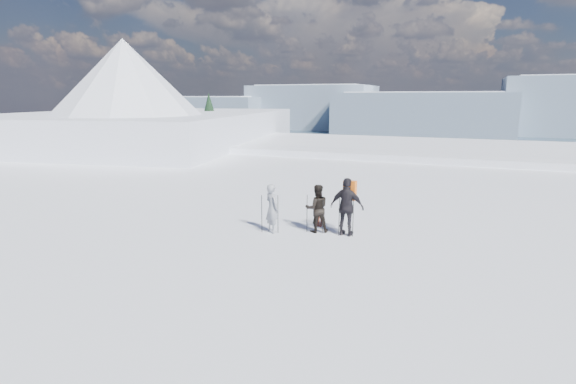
# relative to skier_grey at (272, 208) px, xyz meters

# --- Properties ---
(lake_basin) EXTENTS (820.00, 820.00, 71.62)m
(lake_basin) POSITION_rel_skier_grey_xyz_m (2.75, 26.51, -7.35)
(lake_basin) COLOR white
(lake_basin) RESTS_ON ground
(far_mountain_range) EXTENTS (770.00, 110.00, 53.00)m
(far_mountain_range) POSITION_rel_skier_grey_xyz_m (32.35, 451.29, -8.04)
(far_mountain_range) COLOR slate
(far_mountain_range) RESTS_ON ground
(near_ridge) EXTENTS (31.37, 35.68, 25.62)m
(near_ridge) POSITION_rel_skier_grey_xyz_m (-23.80, 25.69, -4.36)
(near_ridge) COLOR white
(near_ridge) RESTS_ON ground
(skier_grey) EXTENTS (0.74, 0.69, 1.70)m
(skier_grey) POSITION_rel_skier_grey_xyz_m (0.00, 0.00, 0.00)
(skier_grey) COLOR gray
(skier_grey) RESTS_ON ground
(skier_dark) EXTENTS (1.01, 0.94, 1.67)m
(skier_dark) POSITION_rel_skier_grey_xyz_m (1.43, 0.60, -0.01)
(skier_dark) COLOR black
(skier_dark) RESTS_ON ground
(skier_pack) EXTENTS (1.18, 0.56, 1.97)m
(skier_pack) POSITION_rel_skier_grey_xyz_m (2.48, 0.59, 0.14)
(skier_pack) COLOR black
(skier_pack) RESTS_ON ground
(backpack) EXTENTS (0.43, 0.26, 0.65)m
(backpack) POSITION_rel_skier_grey_xyz_m (2.50, 0.84, 1.44)
(backpack) COLOR orange
(backpack) RESTS_ON skier_pack
(ski_poles) EXTENTS (3.07, 0.68, 1.33)m
(ski_poles) POSITION_rel_skier_grey_xyz_m (1.27, 0.30, -0.20)
(ski_poles) COLOR black
(ski_poles) RESTS_ON ground
(skis_loose) EXTENTS (0.69, 1.67, 0.03)m
(skis_loose) POSITION_rel_skier_grey_xyz_m (1.09, 2.04, -0.83)
(skis_loose) COLOR black
(skis_loose) RESTS_ON ground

